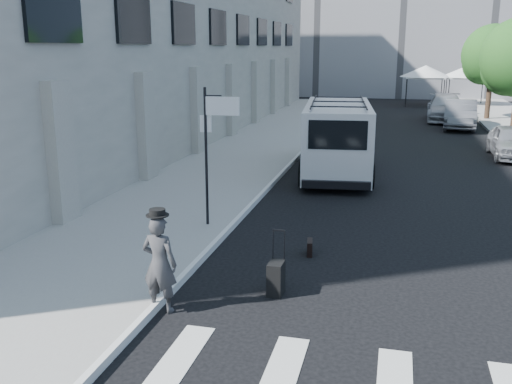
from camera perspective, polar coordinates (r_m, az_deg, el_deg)
The scene contains 14 objects.
ground at distance 11.36m, azimuth 2.56°, elevation -9.60°, with size 120.00×120.00×0.00m, color black.
sidewalk_left at distance 27.31m, azimuth 0.47°, elevation 4.75°, with size 4.50×48.00×0.15m, color gray.
building_left at distance 31.29m, azimuth -12.19°, elevation 16.55°, with size 10.00×44.00×12.00m, color gray.
sign_pole at distance 14.22m, azimuth -4.16°, elevation 6.39°, with size 1.03×0.07×3.50m.
tree_far at distance 39.73m, azimuth 22.40°, elevation 12.35°, with size 3.80×3.83×6.03m.
tent_left at distance 48.27m, azimuth 16.61°, elevation 11.47°, with size 4.00×4.00×3.20m.
tent_right at distance 49.00m, azimuth 20.39°, elevation 11.21°, with size 4.00×4.00×3.20m.
businessman at distance 10.25m, azimuth -9.62°, elevation -7.13°, with size 0.65×0.43×1.78m, color #363638.
briefcase at distance 13.09m, azimuth 5.39°, elevation -5.55°, with size 0.12×0.44×0.34m, color black.
suitcase at distance 10.99m, azimuth 2.01°, elevation -8.58°, with size 0.29×0.45×1.23m.
cargo_van at distance 21.37m, azimuth 8.12°, elevation 5.37°, with size 3.01×7.17×2.60m.
parked_car_a at distance 26.61m, azimuth 24.20°, elevation 4.61°, with size 1.65×4.10×1.40m, color gray.
parked_car_b at distance 35.37m, azimuth 19.75°, elevation 7.32°, with size 1.73×4.95×1.63m, color #595B61.
parked_car_c at distance 38.77m, azimuth 18.45°, elevation 7.96°, with size 2.28×5.61×1.63m, color #9C9EA4.
Camera 1 is at (2.01, -10.19, 4.60)m, focal length 40.00 mm.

